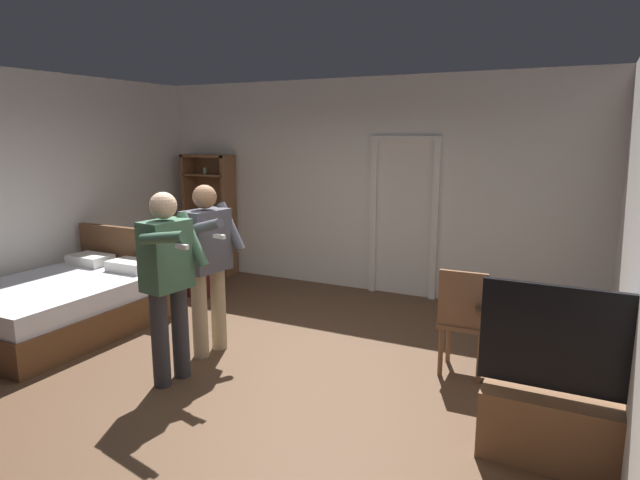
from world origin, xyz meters
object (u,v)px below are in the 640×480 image
Objects in this scene: bed at (66,303)px; person_striped_shirt at (208,257)px; tv_flatscreen at (571,416)px; person_blue_shirt at (168,275)px; side_table at (516,336)px; wooden_chair at (463,318)px; suitcase_dark at (197,283)px; laptop at (512,305)px; bookshelf at (211,210)px; suitcase_small at (197,275)px; bottle_on_table at (535,305)px.

person_striped_shirt reaches higher than bed.
bed is 5.14m from tv_flatscreen.
person_blue_shirt is at bearing -81.71° from person_striped_shirt.
wooden_chair reaches higher than side_table.
tv_flatscreen reaches higher than suitcase_dark.
wooden_chair reaches higher than laptop.
suitcase_small is (0.48, -0.96, -0.77)m from bookshelf.
bottle_on_table is at bearing -29.74° from side_table.
bed is at bearing -172.14° from bottle_on_table.
tv_flatscreen is 5.26m from suitcase_small.
bed is 4.38× the size of suitcase_small.
suitcase_dark is at bearing 166.13° from bottle_on_table.
bed is 1.98m from person_striped_shirt.
person_striped_shirt is (-0.10, 0.66, 0.01)m from person_blue_shirt.
tv_flatscreen is at bearing -30.09° from bookshelf.
tv_flatscreen is 3.25m from person_blue_shirt.
suitcase_dark is (0.58, -1.08, -0.84)m from bookshelf.
tv_flatscreen is at bearing -7.71° from person_striped_shirt.
wooden_chair is at bearing -24.75° from bookshelf.
suitcase_small reaches higher than suitcase_dark.
bed is at bearing -86.68° from bookshelf.
person_blue_shirt is at bearing -13.38° from bed.
bookshelf reaches higher than suitcase_dark.
bed is at bearing -169.03° from wooden_chair.
laptop is (4.62, 0.70, 0.45)m from bed.
tv_flatscreen is at bearing 3.93° from person_blue_shirt.
person_striped_shirt reaches higher than laptop.
wooden_chair reaches higher than bottle_on_table.
laptop is at bearing 168.07° from bottle_on_table.
bottle_on_table is at bearing 21.56° from person_blue_shirt.
bookshelf reaches higher than person_blue_shirt.
bed reaches higher than wooden_chair.
bookshelf is at bearing 155.25° from wooden_chair.
wooden_chair is at bearing 10.97° from bed.
side_table is at bearing 115.84° from tv_flatscreen.
side_table is at bearing 10.94° from person_striped_shirt.
person_striped_shirt is 2.85× the size of suitcase_dark.
person_blue_shirt is (-2.67, -1.16, 0.22)m from laptop.
bookshelf is 1.10× the size of person_blue_shirt.
person_blue_shirt reaches higher than tv_flatscreen.
bottle_on_table is 0.13× the size of person_blue_shirt.
tv_flatscreen is 2.06× the size of suitcase_dark.
bookshelf is at bearing 149.91° from tv_flatscreen.
person_striped_shirt is at bearing 98.29° from person_blue_shirt.
side_table is at bearing -23.38° from bookshelf.
laptop is at bearing -4.23° from suitcase_dark.
tv_flatscreen reaches higher than suitcase_small.
wooden_chair is at bearing 171.02° from side_table.
person_striped_shirt is at bearing 172.29° from tv_flatscreen.
bottle_on_table is 0.46× the size of suitcase_small.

